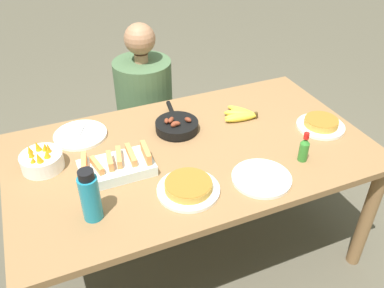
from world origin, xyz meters
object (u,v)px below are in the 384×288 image
(frittata_plate_center, at_px, (188,187))
(person_figure, at_px, (146,121))
(empty_plate_far_left, at_px, (80,135))
(melon_tray, at_px, (117,166))
(skillet, at_px, (177,126))
(empty_plate_near_front, at_px, (261,178))
(fruit_bowl_mango, at_px, (42,160))
(frittata_plate_side, at_px, (321,124))
(water_bottle, at_px, (90,196))
(hot_sauce_bottle, at_px, (304,148))
(banana_bunch, at_px, (242,115))

(frittata_plate_center, relative_size, person_figure, 0.24)
(frittata_plate_center, distance_m, empty_plate_far_left, 0.69)
(melon_tray, relative_size, skillet, 0.95)
(empty_plate_near_front, xyz_separation_m, fruit_bowl_mango, (-0.87, 0.46, 0.04))
(frittata_plate_side, height_order, empty_plate_near_front, frittata_plate_side)
(empty_plate_near_front, xyz_separation_m, person_figure, (-0.20, 1.08, -0.28))
(empty_plate_far_left, xyz_separation_m, person_figure, (0.47, 0.44, -0.28))
(water_bottle, height_order, hot_sauce_bottle, water_bottle)
(empty_plate_far_left, height_order, person_figure, person_figure)
(frittata_plate_side, relative_size, empty_plate_far_left, 0.93)
(banana_bunch, distance_m, melon_tray, 0.76)
(banana_bunch, height_order, hot_sauce_bottle, hot_sauce_bottle)
(frittata_plate_side, xyz_separation_m, empty_plate_far_left, (-1.16, 0.41, -0.01))
(frittata_plate_center, bearing_deg, skillet, 74.71)
(banana_bunch, relative_size, skillet, 0.58)
(banana_bunch, xyz_separation_m, skillet, (-0.37, 0.02, 0.01))
(skillet, distance_m, empty_plate_far_left, 0.49)
(frittata_plate_center, xyz_separation_m, frittata_plate_side, (0.82, 0.19, -0.00))
(water_bottle, bearing_deg, person_figure, 62.96)
(empty_plate_near_front, distance_m, fruit_bowl_mango, 0.98)
(frittata_plate_side, distance_m, person_figure, 1.13)
(banana_bunch, bearing_deg, person_figure, 121.69)
(skillet, xyz_separation_m, water_bottle, (-0.52, -0.45, 0.08))
(water_bottle, bearing_deg, hot_sauce_bottle, -0.86)
(banana_bunch, xyz_separation_m, frittata_plate_center, (-0.49, -0.43, 0.00))
(empty_plate_near_front, relative_size, empty_plate_far_left, 0.99)
(banana_bunch, height_order, fruit_bowl_mango, fruit_bowl_mango)
(melon_tray, bearing_deg, fruit_bowl_mango, 151.74)
(banana_bunch, relative_size, water_bottle, 0.87)
(person_figure, bearing_deg, empty_plate_near_front, -79.58)
(skillet, distance_m, frittata_plate_side, 0.75)
(hot_sauce_bottle, bearing_deg, melon_tray, 163.09)
(empty_plate_far_left, bearing_deg, banana_bunch, -10.90)
(frittata_plate_side, bearing_deg, person_figure, 129.62)
(banana_bunch, height_order, person_figure, person_figure)
(frittata_plate_center, distance_m, person_figure, 1.08)
(melon_tray, height_order, skillet, melon_tray)
(empty_plate_far_left, height_order, water_bottle, water_bottle)
(frittata_plate_side, distance_m, water_bottle, 1.23)
(frittata_plate_center, distance_m, empty_plate_near_front, 0.33)
(banana_bunch, bearing_deg, empty_plate_near_front, -109.17)
(frittata_plate_center, bearing_deg, hot_sauce_bottle, -0.47)
(fruit_bowl_mango, height_order, person_figure, person_figure)
(frittata_plate_side, bearing_deg, hot_sauce_bottle, -142.58)
(fruit_bowl_mango, distance_m, water_bottle, 0.43)
(skillet, distance_m, fruit_bowl_mango, 0.67)
(banana_bunch, xyz_separation_m, water_bottle, (-0.89, -0.42, 0.09))
(frittata_plate_side, height_order, person_figure, person_figure)
(skillet, bearing_deg, water_bottle, 139.85)
(fruit_bowl_mango, bearing_deg, water_bottle, -69.70)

